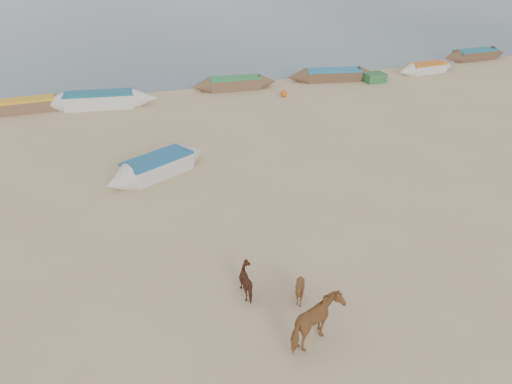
% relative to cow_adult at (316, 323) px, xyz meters
% --- Properties ---
extents(ground, '(140.00, 140.00, 0.00)m').
position_rel_cow_adult_xyz_m(ground, '(0.92, 3.03, -0.72)').
color(ground, tan).
rests_on(ground, ground).
extents(cow_adult, '(1.87, 1.49, 1.44)m').
position_rel_cow_adult_xyz_m(cow_adult, '(0.00, 0.00, 0.00)').
color(cow_adult, brown).
rests_on(cow_adult, ground).
extents(calf_front, '(1.05, 0.99, 0.93)m').
position_rel_cow_adult_xyz_m(calf_front, '(0.29, 1.64, -0.25)').
color(calf_front, brown).
rests_on(calf_front, ground).
extents(calf_right, '(1.12, 1.19, 0.95)m').
position_rel_cow_adult_xyz_m(calf_right, '(-0.95, 2.59, -0.24)').
color(calf_right, '#572C1C').
rests_on(calf_right, ground).
extents(near_canoe, '(5.41, 3.59, 0.87)m').
position_rel_cow_adult_xyz_m(near_canoe, '(-2.00, 11.98, -0.29)').
color(near_canoe, beige).
rests_on(near_canoe, ground).
extents(waterline_canoes, '(58.62, 4.14, 0.99)m').
position_rel_cow_adult_xyz_m(waterline_canoes, '(1.99, 23.82, -0.29)').
color(waterline_canoes, brown).
rests_on(waterline_canoes, ground).
extents(beach_clutter, '(43.89, 3.75, 0.64)m').
position_rel_cow_adult_xyz_m(beach_clutter, '(4.90, 22.47, -0.42)').
color(beach_clutter, '#2B5F2D').
rests_on(beach_clutter, ground).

